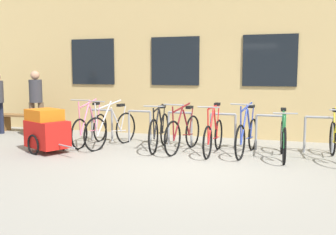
{
  "coord_description": "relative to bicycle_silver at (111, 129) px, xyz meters",
  "views": [
    {
      "loc": [
        1.73,
        -6.67,
        1.71
      ],
      "look_at": [
        -0.89,
        1.6,
        0.67
      ],
      "focal_mm": 41.68,
      "sensor_mm": 36.0,
      "label": 1
    }
  ],
  "objects": [
    {
      "name": "ground_plane",
      "position": [
        2.13,
        -1.25,
        -0.4
      ],
      "size": [
        42.0,
        42.0,
        0.0
      ],
      "primitive_type": "plane",
      "color": "gray"
    },
    {
      "name": "bike_trailer",
      "position": [
        -1.04,
        -0.95,
        0.07
      ],
      "size": [
        1.45,
        0.93,
        0.93
      ],
      "color": "red",
      "rests_on": "ground"
    },
    {
      "name": "wooden_bench",
      "position": [
        -3.23,
        1.23,
        -0.04
      ],
      "size": [
        1.8,
        0.4,
        0.49
      ],
      "color": "brown",
      "rests_on": "ground"
    },
    {
      "name": "bicycle_maroon",
      "position": [
        1.68,
        0.01,
        -0.01
      ],
      "size": [
        0.46,
        1.74,
        1.07
      ],
      "color": "black",
      "rests_on": "ground"
    },
    {
      "name": "bicycle_pink",
      "position": [
        -0.57,
        0.06,
        -0.02
      ],
      "size": [
        0.44,
        1.69,
        1.11
      ],
      "color": "black",
      "rests_on": "ground"
    },
    {
      "name": "storefront_building",
      "position": [
        2.13,
        5.39,
        2.65
      ],
      "size": [
        28.0,
        6.93,
        6.1
      ],
      "color": "tan",
      "rests_on": "ground"
    },
    {
      "name": "bicycle_red",
      "position": [
        2.34,
        -0.04,
        -0.02
      ],
      "size": [
        0.44,
        1.67,
        1.06
      ],
      "color": "black",
      "rests_on": "ground"
    },
    {
      "name": "person_by_bench",
      "position": [
        -2.28,
        0.41,
        0.59
      ],
      "size": [
        0.33,
        0.32,
        1.71
      ],
      "color": "brown",
      "rests_on": "ground"
    },
    {
      "name": "bike_rack",
      "position": [
        2.43,
        0.65,
        0.08
      ],
      "size": [
        6.6,
        0.05,
        0.78
      ],
      "color": "gray",
      "rests_on": "ground"
    },
    {
      "name": "backpack",
      "position": [
        -1.81,
        -0.15,
        -0.18
      ],
      "size": [
        0.32,
        0.26,
        0.44
      ],
      "primitive_type": "cube",
      "rotation": [
        0.0,
        0.0,
        0.24
      ],
      "color": "maroon",
      "rests_on": "ground"
    },
    {
      "name": "bicycle_blue",
      "position": [
        3.02,
        0.08,
        -0.01
      ],
      "size": [
        0.44,
        1.75,
        1.11
      ],
      "color": "black",
      "rests_on": "ground"
    },
    {
      "name": "bicycle_green",
      "position": [
        3.73,
        -0.04,
        -0.02
      ],
      "size": [
        0.44,
        1.69,
        0.98
      ],
      "color": "black",
      "rests_on": "ground"
    },
    {
      "name": "bicycle_black",
      "position": [
        1.12,
        0.07,
        -0.0
      ],
      "size": [
        0.44,
        1.78,
        1.02
      ],
      "color": "black",
      "rests_on": "ground"
    },
    {
      "name": "bicycle_silver",
      "position": [
        0.0,
        0.0,
        0.0
      ],
      "size": [
        0.55,
        1.79,
        1.1
      ],
      "color": "black",
      "rests_on": "ground"
    }
  ]
}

